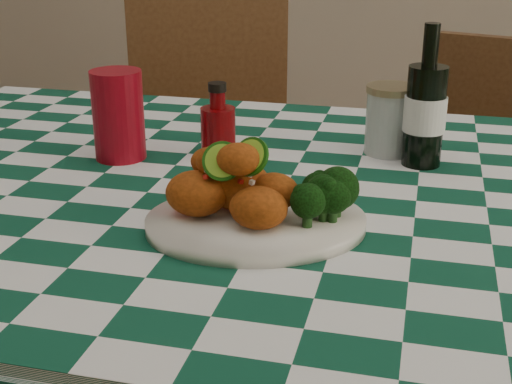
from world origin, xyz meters
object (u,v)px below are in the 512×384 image
(ketchup_bottle, at_px, (218,120))
(mason_jar, at_px, (390,120))
(plate, at_px, (256,223))
(beer_bottle, at_px, (426,96))
(wooden_chair_left, at_px, (220,178))
(red_tumbler, at_px, (118,115))
(fried_chicken_pile, at_px, (241,180))
(wooden_chair_right, at_px, (479,222))

(ketchup_bottle, distance_m, mason_jar, 0.31)
(plate, bearing_deg, ketchup_bottle, 115.88)
(beer_bottle, height_order, wooden_chair_left, beer_bottle)
(red_tumbler, bearing_deg, plate, -37.84)
(fried_chicken_pile, xyz_separation_m, red_tumbler, (-0.28, 0.24, 0.01))
(plate, xyz_separation_m, ketchup_bottle, (-0.14, 0.29, 0.06))
(wooden_chair_right, bearing_deg, fried_chicken_pile, -96.71)
(red_tumbler, xyz_separation_m, mason_jar, (0.46, 0.14, -0.02))
(beer_bottle, bearing_deg, mason_jar, 140.79)
(mason_jar, relative_size, wooden_chair_right, 0.14)
(ketchup_bottle, distance_m, beer_bottle, 0.36)
(fried_chicken_pile, distance_m, wooden_chair_left, 1.02)
(plate, relative_size, wooden_chair_right, 0.34)
(red_tumbler, relative_size, wooden_chair_left, 0.16)
(fried_chicken_pile, bearing_deg, beer_bottle, 54.65)
(mason_jar, bearing_deg, beer_bottle, -39.21)
(red_tumbler, xyz_separation_m, wooden_chair_left, (-0.02, 0.67, -0.36))
(ketchup_bottle, bearing_deg, beer_bottle, 6.39)
(fried_chicken_pile, bearing_deg, wooden_chair_left, 108.68)
(beer_bottle, bearing_deg, ketchup_bottle, -173.61)
(wooden_chair_left, bearing_deg, beer_bottle, -70.94)
(ketchup_bottle, relative_size, mason_jar, 1.07)
(mason_jar, bearing_deg, ketchup_bottle, -163.24)
(fried_chicken_pile, distance_m, beer_bottle, 0.41)
(fried_chicken_pile, distance_m, red_tumbler, 0.37)
(mason_jar, height_order, beer_bottle, beer_bottle)
(beer_bottle, bearing_deg, wooden_chair_right, 74.31)
(fried_chicken_pile, height_order, red_tumbler, red_tumbler)
(mason_jar, distance_m, wooden_chair_right, 0.69)
(plate, xyz_separation_m, wooden_chair_right, (0.37, 0.90, -0.35))
(mason_jar, distance_m, beer_bottle, 0.10)
(fried_chicken_pile, xyz_separation_m, beer_bottle, (0.23, 0.33, 0.05))
(ketchup_bottle, relative_size, beer_bottle, 0.55)
(wooden_chair_right, bearing_deg, mason_jar, -95.95)
(plate, bearing_deg, mason_jar, 68.02)
(fried_chicken_pile, relative_size, wooden_chair_left, 0.16)
(wooden_chair_right, bearing_deg, ketchup_bottle, -113.22)
(wooden_chair_left, height_order, wooden_chair_right, wooden_chair_left)
(red_tumbler, distance_m, beer_bottle, 0.53)
(fried_chicken_pile, bearing_deg, red_tumbler, 140.16)
(wooden_chair_right, bearing_deg, beer_bottle, -88.73)
(ketchup_bottle, bearing_deg, red_tumbler, -162.33)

